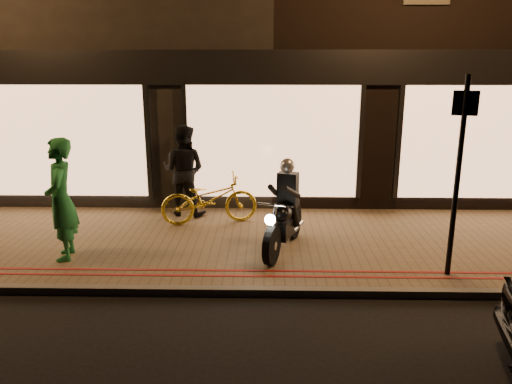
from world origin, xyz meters
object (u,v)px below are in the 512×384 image
Objects in this scene: sign_post at (459,167)px; bicycle_gold at (209,199)px; motorcycle at (284,215)px; person_green at (61,199)px.

sign_post is 4.74m from bicycle_gold.
motorcycle is 0.94× the size of person_green.
sign_post is at bearing 70.22° from person_green.
motorcycle reaches higher than bicycle_gold.
sign_post is 1.50× the size of person_green.
motorcycle is 2.87m from sign_post.
person_green is (-6.12, 0.53, -0.67)m from sign_post.
sign_post is at bearing -134.21° from bicycle_gold.
motorcycle is 0.63× the size of sign_post.
bicycle_gold is (-3.93, 2.38, -1.17)m from sign_post.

